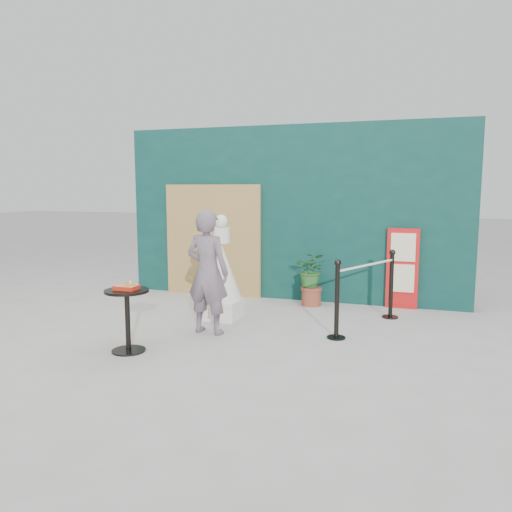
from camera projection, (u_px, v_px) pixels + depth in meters
name	position (u px, v px, depth m)	size (l,w,h in m)	color
ground	(224.00, 352.00, 5.92)	(60.00, 60.00, 0.00)	#ADAAA5
back_wall	(291.00, 213.00, 8.68)	(6.00, 0.30, 3.00)	#0A302E
bamboo_fence	(213.00, 240.00, 8.99)	(1.80, 0.08, 2.00)	tan
woman	(208.00, 272.00, 6.61)	(0.60, 0.40, 1.65)	slate
menu_board	(402.00, 269.00, 8.02)	(0.50, 0.07, 1.30)	red
statue	(222.00, 277.00, 7.39)	(0.61, 0.61, 1.55)	white
cafe_table	(127.00, 311.00, 5.89)	(0.52, 0.52, 0.75)	black
food_basket	(127.00, 287.00, 5.85)	(0.26, 0.19, 0.11)	red
planter	(312.00, 275.00, 8.23)	(0.52, 0.45, 0.89)	brown
stanchion_barrier	(366.00, 293.00, 6.92)	(0.84, 1.54, 1.03)	black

